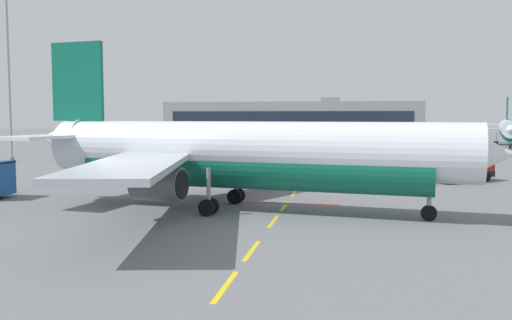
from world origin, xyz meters
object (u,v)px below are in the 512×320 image
at_px(airliner_mid_left, 508,130).
at_px(apron_light_mast_near, 7,35).
at_px(airliner_foreground, 242,154).
at_px(fuel_service_truck, 460,165).

height_order(airliner_mid_left, apron_light_mast_near, apron_light_mast_near).
xyz_separation_m(airliner_foreground, fuel_service_truck, (18.22, 19.61, -2.30)).
height_order(fuel_service_truck, apron_light_mast_near, apron_light_mast_near).
bearing_deg(airliner_foreground, airliner_mid_left, 65.10).
xyz_separation_m(airliner_foreground, apron_light_mast_near, (-40.93, 33.87, 14.09)).
relative_size(airliner_foreground, airliner_mid_left, 1.10).
distance_m(airliner_foreground, airliner_mid_left, 98.80).
height_order(airliner_foreground, apron_light_mast_near, apron_light_mast_near).
xyz_separation_m(airliner_mid_left, apron_light_mast_near, (-82.52, -55.75, 14.43)).
distance_m(airliner_mid_left, fuel_service_truck, 73.83).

